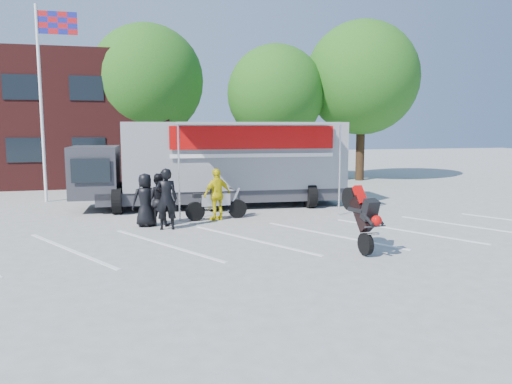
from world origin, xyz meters
name	(u,v)px	position (x,y,z in m)	size (l,w,h in m)	color
ground	(254,249)	(0.00, 0.00, 0.00)	(100.00, 100.00, 0.00)	#A6A6A1
parking_bay_lines	(245,240)	(0.00, 1.00, 0.01)	(18.00, 5.00, 0.01)	white
flagpole	(46,79)	(-6.24, 10.00, 5.05)	(1.61, 0.12, 8.00)	white
tree_left	(147,81)	(-2.00, 16.00, 5.57)	(6.12, 6.12, 8.64)	#382314
tree_mid	(276,94)	(5.00, 15.00, 4.94)	(5.44, 5.44, 7.68)	#382314
tree_right	(362,78)	(10.00, 14.50, 5.88)	(6.46, 6.46, 9.12)	#382314
transporter_truck	(223,206)	(0.47, 6.97, 0.00)	(10.37, 5.00, 3.30)	gray
parked_motorcycle	(217,219)	(-0.25, 4.26, 0.00)	(0.73, 2.19, 1.14)	#B1B1B6
stunt_bike_rider	(352,250)	(2.39, -0.80, 0.00)	(0.72, 1.54, 1.81)	black
spectator_leather_a	(145,200)	(-2.61, 3.65, 0.84)	(0.83, 0.54, 1.69)	black
spectator_leather_b	(166,199)	(-2.01, 3.01, 0.94)	(0.69, 0.45, 1.89)	black
spectator_leather_c	(158,200)	(-2.21, 3.69, 0.84)	(0.81, 0.63, 1.67)	black
spectator_hivis	(217,194)	(-0.24, 4.15, 0.87)	(1.03, 0.43, 1.75)	yellow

